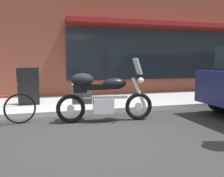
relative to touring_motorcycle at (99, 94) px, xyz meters
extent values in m
plane|color=#2D2D2D|center=(-0.29, -0.69, -0.60)|extent=(80.00, 80.00, 0.00)
torus|color=black|center=(0.88, -0.11, -0.29)|extent=(0.62, 0.14, 0.62)
cylinder|color=silver|center=(0.88, -0.11, -0.29)|extent=(0.16, 0.07, 0.16)
torus|color=black|center=(-0.62, 0.02, -0.29)|extent=(0.62, 0.14, 0.62)
cylinder|color=silver|center=(-0.62, 0.02, -0.29)|extent=(0.16, 0.07, 0.16)
cube|color=silver|center=(0.08, -0.04, -0.24)|extent=(0.46, 0.34, 0.32)
cylinder|color=silver|center=(0.13, -0.05, -0.07)|extent=(0.98, 0.14, 0.06)
ellipsoid|color=black|center=(0.33, -0.06, 0.23)|extent=(0.54, 0.32, 0.26)
cube|color=black|center=(-0.09, -0.03, 0.17)|extent=(0.62, 0.29, 0.11)
cube|color=black|center=(-0.42, 0.00, 0.15)|extent=(0.30, 0.24, 0.18)
cylinder|color=silver|center=(0.88, -0.11, 0.03)|extent=(0.35, 0.10, 0.67)
cylinder|color=black|center=(0.76, -0.10, 0.43)|extent=(0.09, 0.62, 0.04)
cube|color=silver|center=(0.84, -0.11, 0.61)|extent=(0.18, 0.33, 0.35)
sphere|color=#EAEACC|center=(0.92, -0.11, 0.29)|extent=(0.14, 0.14, 0.14)
cube|color=#BCBCBC|center=(-0.35, 0.24, -0.01)|extent=(0.46, 0.24, 0.44)
cube|color=black|center=(-0.35, 0.35, -0.01)|extent=(0.37, 0.05, 0.03)
ellipsoid|color=black|center=(-0.37, 0.00, 0.33)|extent=(0.51, 0.36, 0.28)
torus|color=black|center=(-1.66, 0.24, -0.27)|extent=(0.64, 0.19, 0.65)
cylinder|color=#B22323|center=(-1.71, 0.23, 0.25)|extent=(0.14, 0.47, 0.03)
cylinder|color=black|center=(3.26, 0.13, -0.27)|extent=(0.66, 0.24, 0.66)
cube|color=black|center=(-1.60, 1.63, 0.04)|extent=(0.55, 0.21, 1.02)
cube|color=black|center=(-1.60, 1.85, 0.04)|extent=(0.55, 0.21, 1.02)
camera|label=1|loc=(-1.04, -4.91, 0.73)|focal=37.23mm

